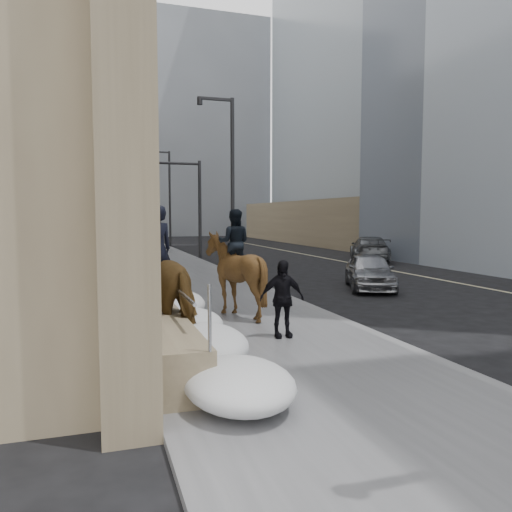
{
  "coord_description": "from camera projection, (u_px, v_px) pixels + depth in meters",
  "views": [
    {
      "loc": [
        -3.22,
        -8.35,
        2.71
      ],
      "look_at": [
        0.54,
        3.23,
        1.7
      ],
      "focal_mm": 35.0,
      "sensor_mm": 36.0,
      "label": 1
    }
  ],
  "objects": [
    {
      "name": "mounted_horse_right",
      "position": [
        234.0,
        270.0,
        12.75
      ],
      "size": [
        2.31,
        2.44,
        2.73
      ],
      "rotation": [
        0.0,
        0.0,
        2.78
      ],
      "color": "#402912",
      "rests_on": "sidewalk"
    },
    {
      "name": "traffic_signal",
      "position": [
        185.0,
        193.0,
        30.29
      ],
      "size": [
        4.1,
        0.22,
        6.0
      ],
      "color": "#2D2D30",
      "rests_on": "ground"
    },
    {
      "name": "bg_building_far",
      "position": [
        73.0,
        166.0,
        74.7
      ],
      "size": [
        24.0,
        12.0,
        20.0
      ],
      "primitive_type": "cube",
      "color": "gray",
      "rests_on": "ground"
    },
    {
      "name": "sidewalk",
      "position": [
        186.0,
        286.0,
        18.6
      ],
      "size": [
        5.0,
        80.0,
        0.12
      ],
      "primitive_type": "cube",
      "color": "#58575A",
      "rests_on": "ground"
    },
    {
      "name": "snow_bank",
      "position": [
        153.0,
        283.0,
        16.33
      ],
      "size": [
        1.7,
        18.1,
        0.76
      ],
      "color": "silver",
      "rests_on": "sidewalk"
    },
    {
      "name": "lane_line",
      "position": [
        424.0,
        277.0,
        21.83
      ],
      "size": [
        0.15,
        70.0,
        0.01
      ],
      "primitive_type": "cube",
      "color": "#BFB78C",
      "rests_on": "ground"
    },
    {
      "name": "ground",
      "position": [
        282.0,
        363.0,
        9.12
      ],
      "size": [
        140.0,
        140.0,
        0.0
      ],
      "primitive_type": "plane",
      "color": "black",
      "rests_on": "ground"
    },
    {
      "name": "streetlight_mid",
      "position": [
        229.0,
        174.0,
        22.86
      ],
      "size": [
        1.71,
        0.24,
        8.0
      ],
      "color": "#2D2D30",
      "rests_on": "ground"
    },
    {
      "name": "bg_building_mid",
      "position": [
        149.0,
        129.0,
        66.08
      ],
      "size": [
        30.0,
        12.0,
        28.0
      ],
      "primitive_type": "cube",
      "color": "slate",
      "rests_on": "ground"
    },
    {
      "name": "streetlight_far",
      "position": [
        168.0,
        192.0,
        41.82
      ],
      "size": [
        1.71,
        0.24,
        8.0
      ],
      "color": "#2D2D30",
      "rests_on": "ground"
    },
    {
      "name": "car_silver",
      "position": [
        370.0,
        271.0,
        18.2
      ],
      "size": [
        2.95,
        4.19,
        1.32
      ],
      "primitive_type": "imported",
      "rotation": [
        0.0,
        0.0,
        -0.4
      ],
      "color": "gray",
      "rests_on": "ground"
    },
    {
      "name": "curb",
      "position": [
        253.0,
        283.0,
        19.4
      ],
      "size": [
        0.24,
        80.0,
        0.12
      ],
      "primitive_type": "cube",
      "color": "slate",
      "rests_on": "ground"
    },
    {
      "name": "mounted_horse_left",
      "position": [
        169.0,
        287.0,
        9.89
      ],
      "size": [
        2.09,
        2.91,
        2.77
      ],
      "rotation": [
        0.0,
        0.0,
        3.51
      ],
      "color": "#4D3517",
      "rests_on": "sidewalk"
    },
    {
      "name": "limestone_building",
      "position": [
        49.0,
        94.0,
        25.7
      ],
      "size": [
        6.1,
        44.0,
        18.0
      ],
      "color": "#857457",
      "rests_on": "ground"
    },
    {
      "name": "car_grey",
      "position": [
        369.0,
        249.0,
        29.3
      ],
      "size": [
        3.93,
        5.37,
        1.45
      ],
      "primitive_type": "imported",
      "rotation": [
        0.0,
        0.0,
        2.71
      ],
      "color": "#56595D",
      "rests_on": "ground"
    },
    {
      "name": "pedestrian",
      "position": [
        282.0,
        299.0,
        10.52
      ],
      "size": [
        0.98,
        0.45,
        1.65
      ],
      "primitive_type": "imported",
      "rotation": [
        0.0,
        0.0,
        -0.05
      ],
      "color": "black",
      "rests_on": "sidewalk"
    }
  ]
}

